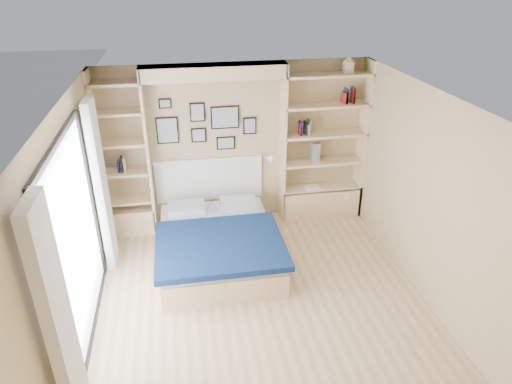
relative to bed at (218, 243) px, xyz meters
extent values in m
plane|color=#D5AE7F|center=(0.43, -1.08, -0.27)|extent=(4.50, 4.50, 0.00)
plane|color=tan|center=(0.43, 1.17, 0.98)|extent=(4.00, 0.00, 4.00)
plane|color=tan|center=(0.43, -3.33, 0.98)|extent=(4.00, 0.00, 4.00)
plane|color=tan|center=(-1.57, -1.08, 0.98)|extent=(0.00, 4.50, 4.50)
plane|color=tan|center=(2.43, -1.08, 0.98)|extent=(0.00, 4.50, 4.50)
plane|color=white|center=(0.43, -1.08, 2.23)|extent=(4.50, 4.50, 0.00)
cube|color=beige|center=(-0.87, 1.00, 0.98)|extent=(0.04, 0.35, 2.50)
cube|color=beige|center=(1.13, 1.00, 0.98)|extent=(0.04, 0.35, 2.50)
cube|color=beige|center=(0.13, 1.00, 2.13)|extent=(2.00, 0.35, 0.20)
cube|color=beige|center=(2.41, 1.00, 0.98)|extent=(0.04, 0.35, 2.50)
cube|color=beige|center=(-1.55, 1.00, 0.98)|extent=(0.04, 0.35, 2.50)
cube|color=beige|center=(1.78, 1.00, -0.02)|extent=(1.30, 0.35, 0.50)
cube|color=beige|center=(-1.22, 1.00, -0.07)|extent=(0.70, 0.35, 0.40)
cube|color=black|center=(-1.54, -1.08, 1.96)|extent=(0.04, 2.08, 0.06)
cube|color=black|center=(-1.54, -1.08, -0.24)|extent=(0.04, 2.08, 0.06)
cube|color=black|center=(-1.54, -2.10, 0.83)|extent=(0.04, 0.06, 2.20)
cube|color=black|center=(-1.54, -0.06, 0.83)|extent=(0.04, 0.06, 2.20)
cube|color=silver|center=(-1.55, -1.08, 0.85)|extent=(0.01, 2.00, 2.20)
cube|color=white|center=(-1.45, -2.38, 0.88)|extent=(0.10, 0.45, 2.30)
cube|color=white|center=(-1.45, 0.22, 0.88)|extent=(0.10, 0.45, 2.30)
cube|color=beige|center=(1.78, 1.00, 0.23)|extent=(1.30, 0.35, 0.04)
cube|color=beige|center=(1.78, 1.00, 0.68)|extent=(1.30, 0.35, 0.04)
cube|color=beige|center=(1.78, 1.00, 1.13)|extent=(1.30, 0.35, 0.04)
cube|color=beige|center=(1.78, 1.00, 1.58)|extent=(1.30, 0.35, 0.04)
cube|color=beige|center=(1.78, 1.00, 2.03)|extent=(1.30, 0.35, 0.04)
cube|color=beige|center=(-1.22, 1.00, 0.28)|extent=(0.70, 0.35, 0.04)
cube|color=beige|center=(-1.22, 1.00, 0.73)|extent=(0.70, 0.35, 0.04)
cube|color=beige|center=(-1.22, 1.00, 1.18)|extent=(0.70, 0.35, 0.04)
cube|color=beige|center=(-1.22, 1.00, 1.63)|extent=(0.70, 0.35, 0.04)
cube|color=beige|center=(-1.22, 1.00, 2.03)|extent=(0.70, 0.35, 0.04)
cube|color=beige|center=(0.00, -0.02, -0.10)|extent=(1.56, 1.94, 0.34)
cube|color=#AFB3BF|center=(0.00, -0.02, 0.12)|extent=(1.52, 1.90, 0.10)
cube|color=#0D2245|center=(0.00, -0.35, 0.19)|extent=(1.66, 1.36, 0.08)
cube|color=#AFB3BF|center=(-0.39, 0.65, 0.23)|extent=(0.53, 0.39, 0.12)
cube|color=#AFB3BF|center=(0.39, 0.65, 0.23)|extent=(0.53, 0.39, 0.12)
cube|color=white|center=(0.00, 1.14, 0.45)|extent=(1.66, 0.04, 0.70)
cube|color=black|center=(-0.57, 1.15, 1.28)|extent=(0.32, 0.02, 0.40)
cube|color=gray|center=(-0.57, 1.14, 1.28)|extent=(0.28, 0.01, 0.36)
cube|color=black|center=(-0.12, 1.15, 1.53)|extent=(0.22, 0.02, 0.28)
cube|color=gray|center=(-0.12, 1.14, 1.53)|extent=(0.18, 0.01, 0.24)
cube|color=black|center=(-0.12, 1.15, 1.18)|extent=(0.22, 0.02, 0.22)
cube|color=gray|center=(-0.12, 1.14, 1.18)|extent=(0.18, 0.01, 0.18)
cube|color=black|center=(0.28, 1.15, 1.43)|extent=(0.42, 0.02, 0.34)
cube|color=gray|center=(0.28, 1.14, 1.43)|extent=(0.38, 0.01, 0.30)
cube|color=black|center=(0.28, 1.15, 1.03)|extent=(0.28, 0.02, 0.20)
cube|color=gray|center=(0.28, 1.14, 1.03)|extent=(0.24, 0.01, 0.16)
cube|color=black|center=(0.65, 1.15, 1.28)|extent=(0.20, 0.02, 0.26)
cube|color=gray|center=(0.65, 1.14, 1.28)|extent=(0.16, 0.01, 0.22)
cube|color=black|center=(-0.57, 1.15, 1.68)|extent=(0.18, 0.02, 0.14)
cube|color=gray|center=(-0.57, 1.14, 1.68)|extent=(0.14, 0.01, 0.10)
cylinder|color=silver|center=(-0.73, 0.92, 0.85)|extent=(0.20, 0.02, 0.02)
cone|color=white|center=(-0.63, 0.92, 0.83)|extent=(0.13, 0.12, 0.15)
cylinder|color=silver|center=(0.99, 0.92, 0.85)|extent=(0.20, 0.02, 0.02)
cone|color=white|center=(0.89, 0.92, 0.83)|extent=(0.13, 0.12, 0.15)
cube|color=#A51E1E|center=(1.38, 0.99, 1.23)|extent=(0.02, 0.15, 0.16)
cube|color=navy|center=(1.39, 0.99, 1.25)|extent=(0.03, 0.15, 0.20)
cube|color=black|center=(1.47, 0.99, 1.25)|extent=(0.03, 0.15, 0.20)
cube|color=#BFB28C|center=(1.49, 0.99, 1.23)|extent=(0.04, 0.15, 0.16)
cube|color=#2E6047|center=(1.52, 0.99, 1.26)|extent=(0.03, 0.15, 0.22)
cube|color=#A51E1E|center=(2.03, 0.99, 1.68)|extent=(0.02, 0.15, 0.16)
cube|color=navy|center=(2.06, 0.99, 1.71)|extent=(0.03, 0.15, 0.22)
cube|color=black|center=(2.06, 0.99, 1.69)|extent=(0.03, 0.15, 0.19)
cube|color=#26593F|center=(2.17, 0.99, 1.72)|extent=(0.03, 0.15, 0.25)
cube|color=#A51E1E|center=(2.17, 0.99, 1.71)|extent=(0.03, 0.15, 0.22)
cube|color=navy|center=(-1.31, 0.99, 0.84)|extent=(0.02, 0.15, 0.17)
cube|color=black|center=(-1.26, 0.99, 0.86)|extent=(0.03, 0.15, 0.22)
cube|color=tan|center=(-1.22, 0.99, 0.86)|extent=(0.03, 0.15, 0.21)
cube|color=beige|center=(2.06, 0.99, 2.13)|extent=(0.13, 0.13, 0.15)
cone|color=beige|center=(2.06, 0.99, 2.24)|extent=(0.20, 0.20, 0.08)
cube|color=slate|center=(1.65, 0.99, 0.85)|extent=(0.12, 0.12, 0.30)
cube|color=white|center=(1.63, 0.94, 0.27)|extent=(0.22, 0.16, 0.03)
cylinder|color=tan|center=(-2.20, -1.16, -0.09)|extent=(0.08, 0.12, 0.35)
cylinder|color=tan|center=(-2.37, -0.55, 0.00)|extent=(0.14, 0.28, 0.58)
cylinder|color=tan|center=(-2.00, -0.71, 0.00)|extent=(0.14, 0.28, 0.58)
cube|color=#3E6EB6|center=(-2.31, -0.92, -0.02)|extent=(0.56, 0.61, 0.13)
cube|color=#3E6EB6|center=(-2.17, -0.60, 0.18)|extent=(0.45, 0.34, 0.47)
camera|label=1|loc=(-0.41, -5.33, 3.46)|focal=32.00mm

